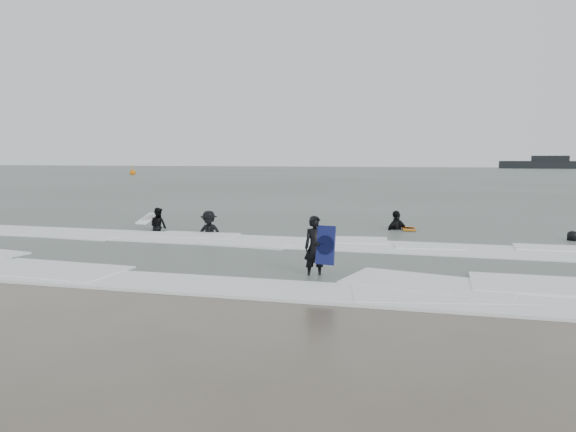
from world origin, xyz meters
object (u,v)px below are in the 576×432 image
(buoy, at_px, (133,173))
(surfer_breaker, at_px, (209,235))
(surfer_wading, at_px, (159,232))
(surfer_right_near, at_px, (397,231))
(surfer_centre, at_px, (315,278))
(surfer_right_far, at_px, (572,242))
(vessel_horizon, at_px, (550,164))

(buoy, bearing_deg, surfer_breaker, -56.46)
(surfer_wading, relative_size, surfer_right_near, 0.78)
(surfer_centre, distance_m, surfer_wading, 10.46)
(surfer_centre, relative_size, surfer_wading, 1.03)
(surfer_centre, xyz_separation_m, surfer_right_near, (1.14, 9.71, 0.00))
(surfer_wading, bearing_deg, surfer_right_far, -151.35)
(surfer_wading, distance_m, surfer_right_far, 15.55)
(surfer_centre, height_order, buoy, buoy)
(surfer_centre, distance_m, surfer_breaker, 8.64)
(surfer_right_near, height_order, vessel_horizon, vessel_horizon)
(surfer_right_near, xyz_separation_m, surfer_right_far, (6.28, -1.42, 0.00))
(surfer_breaker, xyz_separation_m, surfer_right_near, (6.88, 3.26, 0.00))
(surfer_right_near, xyz_separation_m, buoy, (-49.43, 60.92, 0.42))
(surfer_centre, height_order, surfer_right_far, surfer_centre)
(surfer_right_near, relative_size, vessel_horizon, 0.08)
(surfer_right_far, bearing_deg, surfer_right_near, -20.49)
(surfer_breaker, relative_size, buoy, 1.08)
(surfer_wading, height_order, buoy, buoy)
(surfer_wading, xyz_separation_m, surfer_right_far, (15.47, 1.61, 0.00))
(surfer_centre, relative_size, surfer_right_near, 0.80)
(surfer_breaker, relative_size, vessel_horizon, 0.07)
(surfer_centre, height_order, surfer_wading, surfer_centre)
(surfer_wading, relative_size, surfer_breaker, 0.86)
(surfer_breaker, relative_size, surfer_right_near, 0.90)
(surfer_right_far, bearing_deg, surfer_wading, -1.77)
(vessel_horizon, bearing_deg, surfer_wading, -104.56)
(surfer_right_far, bearing_deg, surfer_centre, 40.47)
(buoy, bearing_deg, surfer_centre, -55.64)
(surfer_centre, xyz_separation_m, vessel_horizon, (28.57, 147.70, 1.27))
(surfer_breaker, xyz_separation_m, buoy, (-42.55, 64.19, 0.42))
(surfer_breaker, distance_m, buoy, 77.01)
(surfer_centre, distance_m, vessel_horizon, 150.44)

